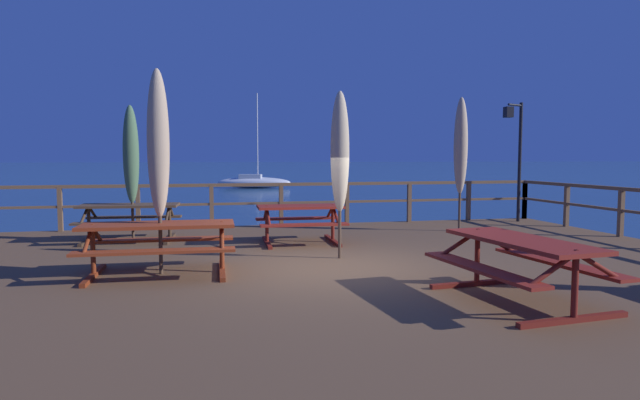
# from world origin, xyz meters

# --- Properties ---
(ground_plane) EXTENTS (600.00, 600.00, 0.00)m
(ground_plane) POSITION_xyz_m (0.00, 0.00, 0.00)
(ground_plane) COLOR navy
(wooden_deck) EXTENTS (14.24, 11.06, 0.77)m
(wooden_deck) POSITION_xyz_m (0.00, 0.00, 0.38)
(wooden_deck) COLOR brown
(wooden_deck) RESTS_ON ground
(railing_waterside_far) EXTENTS (14.04, 0.10, 1.09)m
(railing_waterside_far) POSITION_xyz_m (-0.00, 5.38, 1.51)
(railing_waterside_far) COLOR brown
(railing_waterside_far) RESTS_ON wooden_deck
(picnic_table_mid_centre) EXTENTS (2.08, 1.55, 0.78)m
(picnic_table_mid_centre) POSITION_xyz_m (-3.46, 3.50, 1.33)
(picnic_table_mid_centre) COLOR brown
(picnic_table_mid_centre) RESTS_ON wooden_deck
(picnic_table_front_right) EXTENTS (2.24, 1.47, 0.78)m
(picnic_table_front_right) POSITION_xyz_m (-2.63, -0.01, 1.33)
(picnic_table_front_right) COLOR #993819
(picnic_table_front_right) RESTS_ON wooden_deck
(picnic_table_back_left) EXTENTS (1.60, 2.22, 0.78)m
(picnic_table_back_left) POSITION_xyz_m (1.71, -2.52, 1.33)
(picnic_table_back_left) COLOR maroon
(picnic_table_back_left) RESTS_ON wooden_deck
(picnic_table_mid_right) EXTENTS (1.75, 1.45, 0.78)m
(picnic_table_mid_right) POSITION_xyz_m (-0.05, 2.45, 1.32)
(picnic_table_mid_right) COLOR maroon
(picnic_table_mid_right) RESTS_ON wooden_deck
(patio_umbrella_tall_back_right) EXTENTS (0.32, 0.32, 2.81)m
(patio_umbrella_tall_back_right) POSITION_xyz_m (-3.39, 3.48, 2.55)
(patio_umbrella_tall_back_right) COLOR #4C3828
(patio_umbrella_tall_back_right) RESTS_ON wooden_deck
(patio_umbrella_short_front) EXTENTS (0.32, 0.32, 3.02)m
(patio_umbrella_short_front) POSITION_xyz_m (-2.61, 0.03, 2.69)
(patio_umbrella_short_front) COLOR #4C3828
(patio_umbrella_short_front) RESTS_ON wooden_deck
(patio_umbrella_short_mid) EXTENTS (0.32, 0.32, 3.14)m
(patio_umbrella_short_mid) POSITION_xyz_m (3.95, 3.41, 2.76)
(patio_umbrella_short_mid) COLOR #4C3828
(patio_umbrella_short_mid) RESTS_ON wooden_deck
(patio_umbrella_short_back) EXTENTS (0.32, 0.32, 2.86)m
(patio_umbrella_short_back) POSITION_xyz_m (0.31, 0.67, 2.58)
(patio_umbrella_short_back) COLOR #4C3828
(patio_umbrella_short_back) RESTS_ON wooden_deck
(lamp_post_hooked) EXTENTS (0.65, 0.36, 3.20)m
(lamp_post_hooked) POSITION_xyz_m (6.24, 4.75, 2.88)
(lamp_post_hooked) COLOR black
(lamp_post_hooked) RESTS_ON wooden_deck
(sailboat_distant) EXTENTS (6.23, 3.06, 7.72)m
(sailboat_distant) POSITION_xyz_m (2.35, 36.27, 0.51)
(sailboat_distant) COLOR silver
(sailboat_distant) RESTS_ON ground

